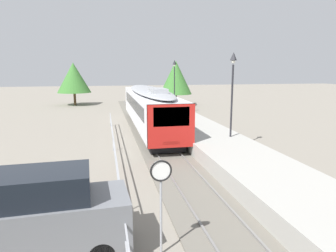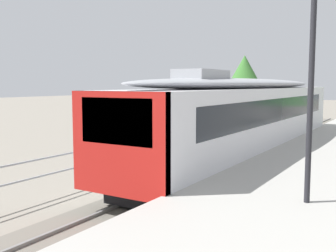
% 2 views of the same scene
% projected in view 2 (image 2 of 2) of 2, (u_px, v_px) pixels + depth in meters
% --- Properties ---
extents(ground_plane, '(160.00, 160.00, 0.00)m').
position_uv_depth(ground_plane, '(115.00, 179.00, 14.34)').
color(ground_plane, gray).
extents(track_rails, '(3.20, 60.00, 0.14)m').
position_uv_depth(track_rails, '(188.00, 190.00, 12.77)').
color(track_rails, '#6B665B').
rests_on(track_rails, ground).
extents(commuter_train, '(2.82, 18.05, 3.74)m').
position_uv_depth(commuter_train, '(248.00, 114.00, 17.07)').
color(commuter_train, silver).
rests_on(commuter_train, track_rails).
extents(station_platform, '(3.90, 60.00, 0.90)m').
position_uv_depth(station_platform, '(290.00, 191.00, 11.03)').
color(station_platform, '#A8A59E').
rests_on(station_platform, ground).
extents(platform_lamp_mid_platform, '(0.34, 0.34, 5.35)m').
position_uv_depth(platform_lamp_mid_platform, '(313.00, 24.00, 8.10)').
color(platform_lamp_mid_platform, '#232328').
rests_on(platform_lamp_mid_platform, station_platform).
extents(tree_behind_station_far, '(4.83, 4.83, 6.19)m').
position_uv_depth(tree_behind_station_far, '(244.00, 78.00, 38.71)').
color(tree_behind_station_far, brown).
rests_on(tree_behind_station_far, ground).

